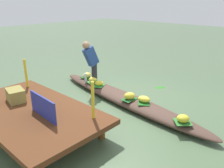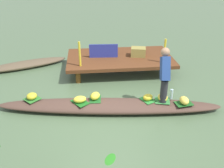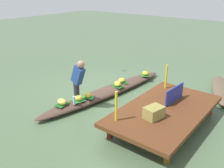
% 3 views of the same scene
% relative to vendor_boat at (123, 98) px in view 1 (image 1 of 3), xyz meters
% --- Properties ---
extents(canal_water, '(40.00, 40.00, 0.00)m').
position_rel_vendor_boat_xyz_m(canal_water, '(0.00, 0.00, -0.12)').
color(canal_water, '#4B6344').
rests_on(canal_water, ground).
extents(dock_platform, '(3.20, 1.80, 0.46)m').
position_rel_vendor_boat_xyz_m(dock_platform, '(0.55, 2.25, 0.28)').
color(dock_platform, '#583019').
rests_on(dock_platform, ground).
extents(vendor_boat, '(5.21, 1.25, 0.23)m').
position_rel_vendor_boat_xyz_m(vendor_boat, '(0.00, 0.00, 0.00)').
color(vendor_boat, '#4E362C').
rests_on(vendor_boat, ground).
extents(leaf_mat_0, '(0.37, 0.41, 0.01)m').
position_rel_vendor_boat_xyz_m(leaf_mat_0, '(0.90, -0.02, 0.12)').
color(leaf_mat_0, '#2C8635').
rests_on(leaf_mat_0, vendor_boat).
extents(banana_bunch_0, '(0.30, 0.28, 0.14)m').
position_rel_vendor_boat_xyz_m(banana_bunch_0, '(0.90, -0.02, 0.19)').
color(banana_bunch_0, gold).
rests_on(banana_bunch_0, vendor_boat).
extents(leaf_mat_1, '(0.46, 0.49, 0.01)m').
position_rel_vendor_boat_xyz_m(leaf_mat_1, '(-0.67, 0.05, 0.12)').
color(leaf_mat_1, '#1B601D').
rests_on(leaf_mat_1, vendor_boat).
extents(banana_bunch_1, '(0.32, 0.24, 0.15)m').
position_rel_vendor_boat_xyz_m(banana_bunch_1, '(-0.67, 0.05, 0.19)').
color(banana_bunch_1, yellow).
rests_on(banana_bunch_1, vendor_boat).
extents(leaf_mat_2, '(0.28, 0.39, 0.01)m').
position_rel_vendor_boat_xyz_m(leaf_mat_2, '(-0.31, 0.14, 0.12)').
color(leaf_mat_2, '#1E5922').
rests_on(leaf_mat_2, vendor_boat).
extents(banana_bunch_2, '(0.31, 0.33, 0.17)m').
position_rel_vendor_boat_xyz_m(banana_bunch_2, '(-0.31, 0.14, 0.21)').
color(banana_bunch_2, yellow).
rests_on(banana_bunch_2, vendor_boat).
extents(leaf_mat_3, '(0.42, 0.30, 0.01)m').
position_rel_vendor_boat_xyz_m(leaf_mat_3, '(1.67, -0.26, 0.12)').
color(leaf_mat_3, '#1C541E').
rests_on(leaf_mat_3, vendor_boat).
extents(banana_bunch_3, '(0.20, 0.28, 0.16)m').
position_rel_vendor_boat_xyz_m(banana_bunch_3, '(1.67, -0.26, 0.20)').
color(banana_bunch_3, '#F8D551').
rests_on(banana_bunch_3, vendor_boat).
extents(leaf_mat_4, '(0.40, 0.38, 0.01)m').
position_rel_vendor_boat_xyz_m(leaf_mat_4, '(1.23, -0.09, 0.12)').
color(leaf_mat_4, '#347D3B').
rests_on(leaf_mat_4, vendor_boat).
extents(banana_bunch_4, '(0.24, 0.28, 0.18)m').
position_rel_vendor_boat_xyz_m(banana_bunch_4, '(1.23, -0.09, 0.21)').
color(banana_bunch_4, yellow).
rests_on(banana_bunch_4, vendor_boat).
extents(leaf_mat_5, '(0.45, 0.45, 0.01)m').
position_rel_vendor_boat_xyz_m(leaf_mat_5, '(-1.78, 0.31, 0.12)').
color(leaf_mat_5, '#2E712B').
rests_on(leaf_mat_5, vendor_boat).
extents(banana_bunch_5, '(0.33, 0.33, 0.15)m').
position_rel_vendor_boat_xyz_m(banana_bunch_5, '(-1.78, 0.31, 0.20)').
color(banana_bunch_5, gold).
rests_on(banana_bunch_5, vendor_boat).
extents(vendor_person, '(0.23, 0.49, 1.22)m').
position_rel_vendor_boat_xyz_m(vendor_person, '(1.23, -0.04, 0.81)').
color(vendor_person, '#28282D').
rests_on(vendor_person, vendor_boat).
extents(water_bottle, '(0.07, 0.07, 0.24)m').
position_rel_vendor_boat_xyz_m(water_bottle, '(1.46, -0.01, 0.24)').
color(water_bottle, silver).
rests_on(water_bottle, vendor_boat).
extents(market_banner, '(0.86, 0.08, 0.41)m').
position_rel_vendor_boat_xyz_m(market_banner, '(0.05, 2.25, 0.55)').
color(market_banner, navy).
rests_on(market_banner, dock_platform).
extents(railing_post_west, '(0.06, 0.06, 0.71)m').
position_rel_vendor_boat_xyz_m(railing_post_west, '(-0.65, 1.65, 0.69)').
color(railing_post_west, yellow).
rests_on(railing_post_west, dock_platform).
extents(railing_post_east, '(0.06, 0.06, 0.71)m').
position_rel_vendor_boat_xyz_m(railing_post_east, '(1.75, 1.65, 0.69)').
color(railing_post_east, yellow).
rests_on(railing_post_east, dock_platform).
extents(produce_crate, '(0.50, 0.41, 0.27)m').
position_rel_vendor_boat_xyz_m(produce_crate, '(1.12, 2.25, 0.47)').
color(produce_crate, olive).
rests_on(produce_crate, dock_platform).
extents(drifting_plant_0, '(0.29, 0.36, 0.01)m').
position_rel_vendor_boat_xyz_m(drifting_plant_0, '(-0.13, -1.58, -0.11)').
color(drifting_plant_0, '#277B1E').
rests_on(drifting_plant_0, ground).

